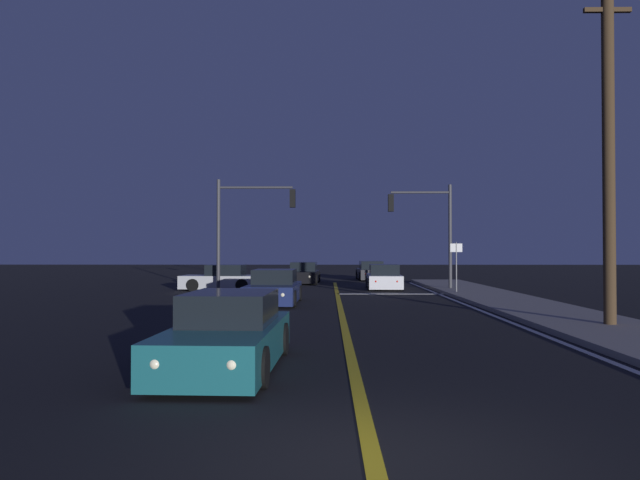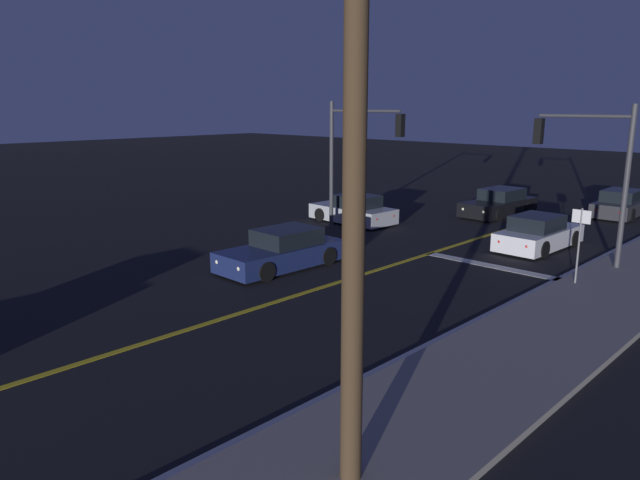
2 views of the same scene
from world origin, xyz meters
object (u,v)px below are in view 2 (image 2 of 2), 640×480
at_px(car_side_waiting_silver, 354,211).
at_px(utility_pole_right, 355,135).
at_px(car_following_oncoming_black, 499,204).
at_px(traffic_signal_near_right, 591,161).
at_px(car_lead_oncoming_white, 538,234).
at_px(car_mid_block_navy, 283,251).
at_px(car_parked_curb_charcoal, 622,204).
at_px(traffic_signal_far_left, 356,146).
at_px(street_sign_corner, 580,235).

relative_size(car_side_waiting_silver, utility_pole_right, 0.42).
height_order(car_side_waiting_silver, utility_pole_right, utility_pole_right).
relative_size(car_following_oncoming_black, traffic_signal_near_right, 0.86).
height_order(car_lead_oncoming_white, car_mid_block_navy, same).
bearing_deg(traffic_signal_near_right, car_parked_curb_charcoal, -78.94).
relative_size(traffic_signal_far_left, utility_pole_right, 0.57).
relative_size(car_parked_curb_charcoal, car_following_oncoming_black, 0.97).
relative_size(car_side_waiting_silver, car_lead_oncoming_white, 0.98).
distance_m(car_parked_curb_charcoal, traffic_signal_far_left, 14.61).
xyz_separation_m(car_parked_curb_charcoal, utility_pole_right, (4.42, -25.89, 4.52)).
xyz_separation_m(car_side_waiting_silver, car_parked_curb_charcoal, (8.58, 10.73, 0.00)).
xyz_separation_m(car_side_waiting_silver, utility_pole_right, (13.00, -15.16, 4.52)).
xyz_separation_m(car_side_waiting_silver, car_following_oncoming_black, (4.00, 6.66, 0.00)).
relative_size(car_side_waiting_silver, car_following_oncoming_black, 0.88).
xyz_separation_m(car_following_oncoming_black, car_mid_block_navy, (-0.57, -14.37, -0.00)).
bearing_deg(car_side_waiting_silver, car_mid_block_navy, -153.26).
distance_m(car_side_waiting_silver, street_sign_corner, 12.04).
relative_size(car_lead_oncoming_white, car_mid_block_navy, 0.93).
xyz_separation_m(car_side_waiting_silver, traffic_signal_near_right, (10.72, -0.26, 3.06)).
bearing_deg(car_parked_curb_charcoal, car_mid_block_navy, -107.08).
distance_m(car_mid_block_navy, utility_pole_right, 12.94).
height_order(car_parked_curb_charcoal, utility_pole_right, utility_pole_right).
xyz_separation_m(utility_pole_right, street_sign_corner, (-1.40, 12.10, -3.44)).
distance_m(traffic_signal_near_right, street_sign_corner, 3.54).
relative_size(car_following_oncoming_black, traffic_signal_far_left, 0.85).
bearing_deg(car_following_oncoming_black, car_mid_block_navy, 90.38).
height_order(car_lead_oncoming_white, street_sign_corner, street_sign_corner).
bearing_deg(car_side_waiting_silver, car_parked_curb_charcoal, -35.87).
distance_m(car_mid_block_navy, traffic_signal_near_right, 10.87).
bearing_deg(traffic_signal_near_right, traffic_signal_far_left, 8.64).
bearing_deg(street_sign_corner, traffic_signal_near_right, 107.39).
distance_m(car_parked_curb_charcoal, car_mid_block_navy, 19.15).
height_order(traffic_signal_far_left, utility_pole_right, utility_pole_right).
bearing_deg(car_following_oncoming_black, traffic_signal_near_right, 136.84).
xyz_separation_m(car_lead_oncoming_white, car_following_oncoming_black, (-4.57, 5.62, 0.00)).
height_order(traffic_signal_near_right, utility_pole_right, utility_pole_right).
bearing_deg(car_parked_curb_charcoal, utility_pole_right, -81.80).
bearing_deg(car_side_waiting_silver, traffic_signal_far_left, -134.95).
distance_m(car_lead_oncoming_white, utility_pole_right, 17.39).
height_order(car_parked_curb_charcoal, traffic_signal_near_right, traffic_signal_near_right).
bearing_deg(street_sign_corner, car_mid_block_navy, -150.33).
bearing_deg(car_side_waiting_silver, street_sign_corner, -102.00).
bearing_deg(utility_pole_right, car_parked_curb_charcoal, 99.70).
bearing_deg(car_following_oncoming_black, utility_pole_right, 115.08).
bearing_deg(car_lead_oncoming_white, utility_pole_right, -73.00).
distance_m(car_following_oncoming_black, street_sign_corner, 12.38).
bearing_deg(car_mid_block_navy, traffic_signal_far_left, -71.00).
xyz_separation_m(car_parked_curb_charcoal, traffic_signal_near_right, (2.15, -10.99, 3.06)).
xyz_separation_m(car_mid_block_navy, traffic_signal_near_right, (7.29, 7.45, 3.06)).
distance_m(car_parked_curb_charcoal, car_following_oncoming_black, 6.12).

